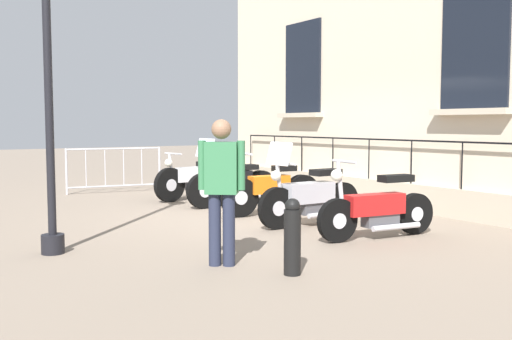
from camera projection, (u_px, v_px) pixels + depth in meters
ground_plane at (263, 215)px, 10.26m from camera, size 60.00×60.00×0.00m
building_facade at (386, 34)px, 11.56m from camera, size 0.82×10.54×6.95m
motorcycle_white at (197, 179)px, 12.38m from camera, size 2.11×0.68×1.01m
motorcycle_black at (232, 184)px, 11.31m from camera, size 1.96×0.70×1.33m
motorcycle_orange at (271, 191)px, 10.28m from camera, size 1.97×0.55×1.11m
motorcycle_silver at (310, 197)px, 9.18m from camera, size 1.98×0.65×1.33m
motorcycle_red at (377, 210)px, 8.13m from camera, size 1.94×0.58×1.11m
lamppost at (46, 16)px, 6.97m from camera, size 0.34×0.34×4.95m
crowd_barrier at (115, 168)px, 13.56m from camera, size 2.18×0.34×1.05m
bollard at (292, 236)px, 6.16m from camera, size 0.18×0.18×0.82m
pedestrian_standing at (222, 184)px, 6.52m from camera, size 0.44×0.39×1.66m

